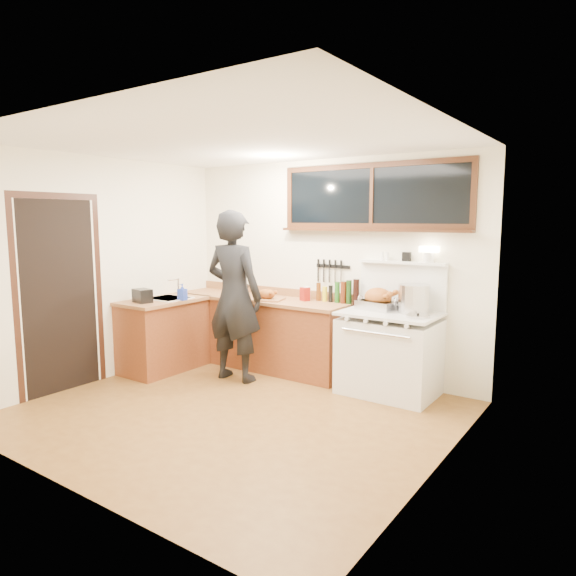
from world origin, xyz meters
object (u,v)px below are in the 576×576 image
Objects in this scene: vintage_stove at (390,351)px; man at (234,296)px; cutting_board at (267,296)px; roast_turkey at (378,300)px.

man reaches higher than vintage_stove.
man is 4.29× the size of cutting_board.
roast_turkey reaches higher than cutting_board.
cutting_board is (-1.58, -0.11, 0.49)m from vintage_stove.
cutting_board is at bearing -176.16° from vintage_stove.
roast_turkey is at bearing 7.08° from cutting_board.
roast_turkey is (1.53, 0.65, 0.00)m from man.
cutting_board is at bearing 75.68° from man.
vintage_stove is 1.88m from man.
man is 0.49m from cutting_board.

